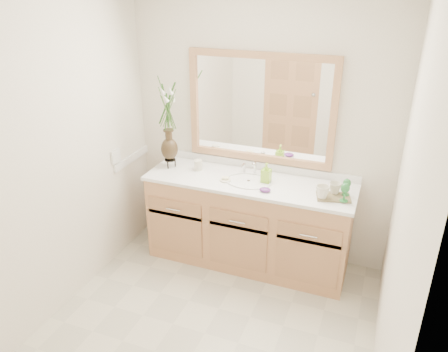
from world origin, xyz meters
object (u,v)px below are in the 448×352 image
at_px(tumbler, 198,165).
at_px(flower_vase, 168,114).
at_px(tray, 333,197).
at_px(soap_bottle, 266,174).

bearing_deg(tumbler, flower_vase, -173.30).
distance_m(tumbler, tray, 1.25).
bearing_deg(soap_bottle, flower_vase, -174.61).
distance_m(flower_vase, soap_bottle, 1.02).
relative_size(flower_vase, tray, 2.85).
distance_m(tumbler, soap_bottle, 0.65).
bearing_deg(tumbler, soap_bottle, -2.02).
height_order(tumbler, soap_bottle, soap_bottle).
height_order(soap_bottle, tray, soap_bottle).
relative_size(soap_bottle, tray, 0.58).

